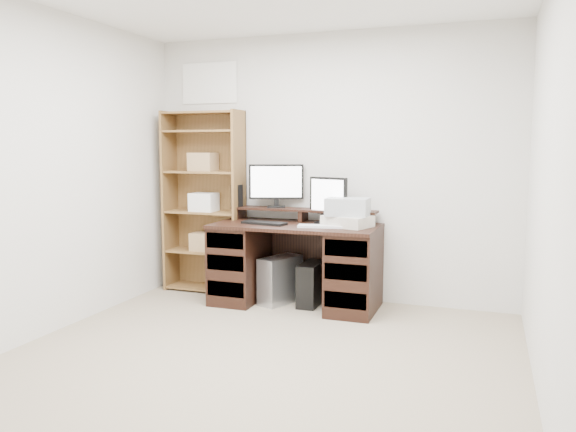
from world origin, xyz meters
The scene contains 14 objects.
room centered at (0.00, 0.00, 1.25)m, with size 3.54×4.04×2.54m.
desk centered at (-0.20, 1.64, 0.39)m, with size 1.50×0.70×0.75m.
riser_shelf centered at (-0.20, 1.85, 0.84)m, with size 1.40×0.22×0.12m.
monitor_wide centered at (-0.48, 1.87, 1.10)m, with size 0.50×0.21×0.41m.
monitor_small centered at (0.06, 1.79, 0.98)m, with size 0.38×0.19×0.42m.
speaker centered at (-0.86, 1.82, 0.98)m, with size 0.09×0.09×0.21m, color black.
keyboard_black centered at (-0.47, 1.54, 0.76)m, with size 0.42×0.14×0.02m, color black.
keyboard_white centered at (0.08, 1.53, 0.76)m, with size 0.43×0.13×0.02m, color silver.
mouse centered at (0.36, 1.55, 0.77)m, with size 0.09×0.06×0.04m, color silver.
printer centered at (0.28, 1.65, 0.80)m, with size 0.39×0.29×0.10m, color beige.
basket centered at (0.28, 1.65, 0.93)m, with size 0.36×0.26×0.16m, color #A2A9AD.
tower_silver centered at (-0.35, 1.65, 0.22)m, with size 0.19×0.44×0.44m, color #B0B3B8.
tower_black centered at (-0.07, 1.68, 0.20)m, with size 0.17×0.39×0.39m.
bookshelf centered at (-1.23, 1.86, 0.92)m, with size 0.80×0.30×1.80m.
Camera 1 is at (1.43, -3.13, 1.45)m, focal length 35.00 mm.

